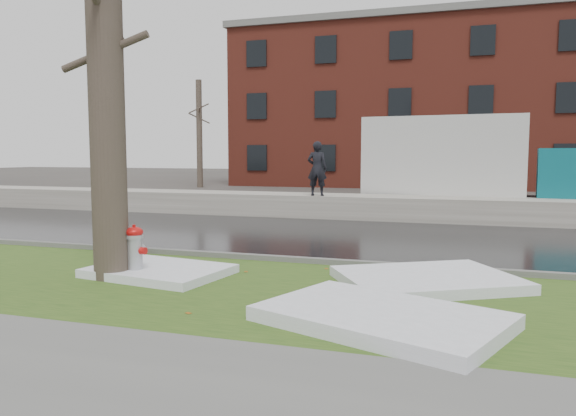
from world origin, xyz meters
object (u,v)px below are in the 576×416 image
(fire_hydrant, at_px, (135,249))
(box_truck, at_px, (477,164))
(worker, at_px, (317,169))
(tree, at_px, (105,57))

(fire_hydrant, xyz_separation_m, box_truck, (5.46, 11.64, 1.24))
(fire_hydrant, relative_size, box_truck, 0.09)
(box_truck, height_order, worker, box_truck)
(worker, bearing_deg, box_truck, -156.40)
(box_truck, bearing_deg, fire_hydrant, -110.25)
(box_truck, relative_size, worker, 5.79)
(tree, height_order, box_truck, tree)
(fire_hydrant, xyz_separation_m, worker, (0.64, 9.21, 1.10))
(fire_hydrant, distance_m, worker, 9.30)
(tree, bearing_deg, box_truck, 63.80)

